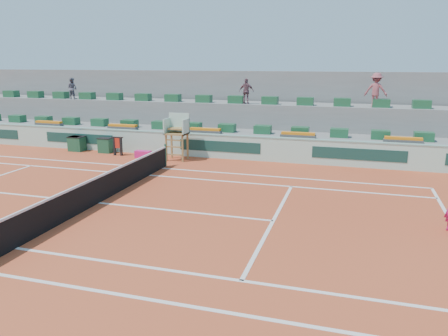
% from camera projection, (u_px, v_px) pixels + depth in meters
% --- Properties ---
extents(ground, '(90.00, 90.00, 0.00)m').
position_uv_depth(ground, '(99.00, 203.00, 15.82)').
color(ground, '#A93E20').
rests_on(ground, ground).
extents(seating_tier_lower, '(36.00, 4.00, 1.20)m').
position_uv_depth(seating_tier_lower, '(199.00, 138.00, 25.63)').
color(seating_tier_lower, gray).
rests_on(seating_tier_lower, ground).
extents(seating_tier_upper, '(36.00, 2.40, 2.60)m').
position_uv_depth(seating_tier_upper, '(207.00, 123.00, 26.95)').
color(seating_tier_upper, gray).
rests_on(seating_tier_upper, ground).
extents(stadium_back_wall, '(36.00, 0.40, 4.40)m').
position_uv_depth(stadium_back_wall, '(215.00, 106.00, 28.23)').
color(stadium_back_wall, gray).
rests_on(stadium_back_wall, ground).
extents(player_bag, '(0.84, 0.38, 0.38)m').
position_uv_depth(player_bag, '(143.00, 154.00, 23.16)').
color(player_bag, '#D61C75').
rests_on(player_bag, ground).
extents(spectator_left, '(0.71, 0.58, 1.35)m').
position_uv_depth(spectator_left, '(72.00, 88.00, 28.18)').
color(spectator_left, '#525260').
rests_on(spectator_left, seating_tier_upper).
extents(spectator_mid, '(0.86, 0.37, 1.44)m').
position_uv_depth(spectator_mid, '(246.00, 91.00, 24.92)').
color(spectator_mid, '#6E4954').
rests_on(spectator_mid, seating_tier_upper).
extents(spectator_right, '(1.28, 0.89, 1.81)m').
position_uv_depth(spectator_right, '(376.00, 90.00, 23.09)').
color(spectator_right, '#934950').
rests_on(spectator_right, seating_tier_upper).
extents(court_lines, '(23.89, 11.09, 0.01)m').
position_uv_depth(court_lines, '(99.00, 203.00, 15.82)').
color(court_lines, silver).
rests_on(court_lines, ground).
extents(tennis_net, '(0.10, 11.97, 1.10)m').
position_uv_depth(tennis_net, '(98.00, 189.00, 15.69)').
color(tennis_net, black).
rests_on(tennis_net, ground).
extents(advertising_hoarding, '(36.00, 0.34, 1.26)m').
position_uv_depth(advertising_hoarding, '(185.00, 144.00, 23.57)').
color(advertising_hoarding, '#A8D4C0').
rests_on(advertising_hoarding, ground).
extents(umpire_chair, '(1.10, 0.90, 2.40)m').
position_uv_depth(umpire_chair, '(177.00, 130.00, 22.42)').
color(umpire_chair, olive).
rests_on(umpire_chair, ground).
extents(seat_row_lower, '(32.90, 0.60, 0.44)m').
position_uv_depth(seat_row_lower, '(193.00, 126.00, 24.60)').
color(seat_row_lower, '#1B5330').
rests_on(seat_row_lower, seating_tier_lower).
extents(seat_row_upper, '(32.90, 0.60, 0.44)m').
position_uv_depth(seat_row_upper, '(204.00, 99.00, 26.03)').
color(seat_row_upper, '#1B5330').
rests_on(seat_row_upper, seating_tier_upper).
extents(flower_planters, '(26.80, 0.36, 0.28)m').
position_uv_depth(flower_planters, '(163.00, 129.00, 24.29)').
color(flower_planters, '#494949').
rests_on(flower_planters, seating_tier_lower).
extents(drink_cooler_a, '(0.76, 0.65, 0.84)m').
position_uv_depth(drink_cooler_a, '(106.00, 145.00, 24.45)').
color(drink_cooler_a, '#18482E').
rests_on(drink_cooler_a, ground).
extents(drink_cooler_b, '(0.82, 0.71, 0.84)m').
position_uv_depth(drink_cooler_b, '(77.00, 144.00, 24.89)').
color(drink_cooler_b, '#18482E').
rests_on(drink_cooler_b, ground).
extents(drink_cooler_c, '(0.70, 0.60, 0.84)m').
position_uv_depth(drink_cooler_c, '(75.00, 144.00, 24.87)').
color(drink_cooler_c, '#18482E').
rests_on(drink_cooler_c, ground).
extents(towel_rack, '(0.66, 0.11, 1.03)m').
position_uv_depth(towel_rack, '(118.00, 145.00, 23.62)').
color(towel_rack, black).
rests_on(towel_rack, ground).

